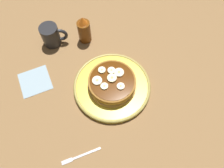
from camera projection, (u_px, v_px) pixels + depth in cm
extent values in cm
cube|color=olive|center=(112.00, 89.00, 82.56)|extent=(140.00, 140.00, 3.00)
cylinder|color=yellow|center=(112.00, 86.00, 80.51)|extent=(27.81, 27.81, 1.60)
torus|color=#A49342|center=(112.00, 86.00, 80.01)|extent=(28.10, 28.10, 1.12)
cylinder|color=#BB884A|center=(112.00, 84.00, 79.30)|extent=(17.46, 17.46, 1.33)
cylinder|color=#B2833A|center=(111.00, 84.00, 77.86)|extent=(16.78, 16.78, 1.33)
cylinder|color=#996527|center=(113.00, 82.00, 76.70)|extent=(16.73, 16.73, 1.33)
cylinder|color=#592B0A|center=(112.00, 80.00, 76.16)|extent=(15.54, 15.54, 0.16)
cylinder|color=#F5F4B8|center=(111.00, 78.00, 76.11)|extent=(3.32, 3.32, 0.90)
cylinder|color=tan|center=(111.00, 77.00, 75.67)|extent=(0.93, 0.93, 0.08)
cylinder|color=#F0F4B8|center=(104.00, 86.00, 74.80)|extent=(2.62, 2.62, 0.70)
cylinder|color=tan|center=(104.00, 86.00, 74.45)|extent=(0.73, 0.73, 0.08)
cylinder|color=#F1E1BF|center=(110.00, 71.00, 77.45)|extent=(2.70, 2.70, 0.94)
cylinder|color=tan|center=(110.00, 70.00, 77.00)|extent=(0.76, 0.76, 0.08)
cylinder|color=#FAF0C3|center=(121.00, 86.00, 74.76)|extent=(2.66, 2.66, 0.75)
cylinder|color=tan|center=(121.00, 86.00, 74.39)|extent=(0.74, 0.74, 0.08)
cylinder|color=#FBEABE|center=(119.00, 73.00, 77.22)|extent=(3.45, 3.45, 0.75)
cylinder|color=tan|center=(119.00, 72.00, 76.85)|extent=(0.97, 0.97, 0.08)
cylinder|color=#F0E6C0|center=(97.00, 81.00, 75.78)|extent=(3.47, 3.47, 0.65)
cylinder|color=tan|center=(97.00, 80.00, 75.45)|extent=(0.97, 0.97, 0.08)
cylinder|color=#F9F1BC|center=(102.00, 70.00, 77.64)|extent=(2.64, 2.64, 0.77)
cylinder|color=tan|center=(102.00, 70.00, 77.27)|extent=(0.74, 0.74, 0.08)
cylinder|color=#262628|center=(51.00, 35.00, 86.76)|extent=(7.12, 7.12, 8.74)
cylinder|color=black|center=(48.00, 29.00, 83.64)|extent=(6.05, 6.05, 0.52)
torus|color=#262628|center=(60.00, 35.00, 86.85)|extent=(6.18, 1.28, 6.18)
cube|color=#99B2BF|center=(35.00, 81.00, 82.23)|extent=(14.11, 14.11, 0.30)
cube|color=silver|center=(87.00, 153.00, 70.26)|extent=(9.24, 3.64, 0.50)
cube|color=silver|center=(67.00, 161.00, 69.18)|extent=(3.72, 2.29, 0.50)
cylinder|color=brown|center=(84.00, 32.00, 87.22)|extent=(5.08, 5.08, 9.39)
cone|color=orange|center=(83.00, 20.00, 81.68)|extent=(3.56, 3.56, 3.05)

